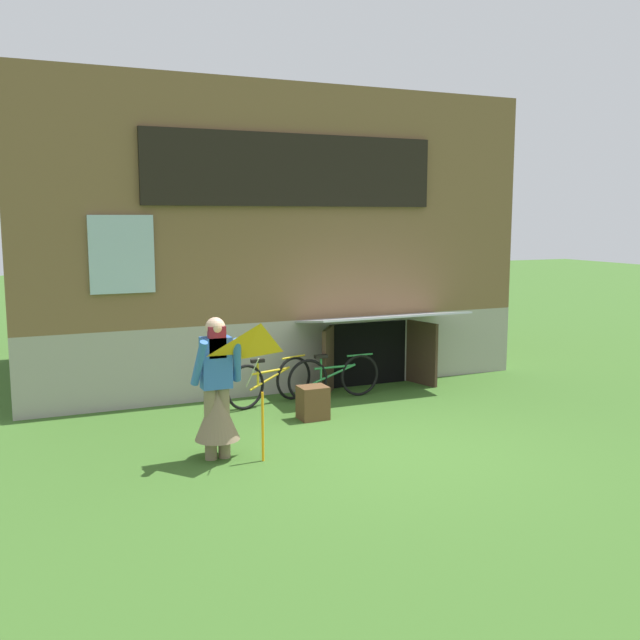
% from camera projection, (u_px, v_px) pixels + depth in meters
% --- Properties ---
extents(ground_plane, '(60.00, 60.00, 0.00)m').
position_uv_depth(ground_plane, '(385.00, 446.00, 8.83)').
color(ground_plane, '#386023').
extents(log_house, '(8.30, 5.83, 4.80)m').
position_uv_depth(log_house, '(247.00, 237.00, 13.35)').
color(log_house, '#9E998E').
rests_on(log_house, ground_plane).
extents(person, '(0.61, 0.53, 1.65)m').
position_uv_depth(person, '(217.00, 400.00, 8.29)').
color(person, '#7F6B51').
rests_on(person, ground_plane).
extents(kite, '(0.78, 0.78, 1.54)m').
position_uv_depth(kite, '(261.00, 355.00, 7.92)').
color(kite, orange).
rests_on(kite, ground_plane).
extents(bicycle_green, '(1.54, 0.08, 0.70)m').
position_uv_depth(bicycle_green, '(334.00, 377.00, 11.08)').
color(bicycle_green, black).
rests_on(bicycle_green, ground_plane).
extents(bicycle_yellow, '(1.51, 0.53, 0.72)m').
position_uv_depth(bicycle_yellow, '(270.00, 381.00, 10.75)').
color(bicycle_yellow, black).
rests_on(bicycle_yellow, ground_plane).
extents(wooden_crate, '(0.39, 0.33, 0.46)m').
position_uv_depth(wooden_crate, '(313.00, 403.00, 9.99)').
color(wooden_crate, brown).
rests_on(wooden_crate, ground_plane).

